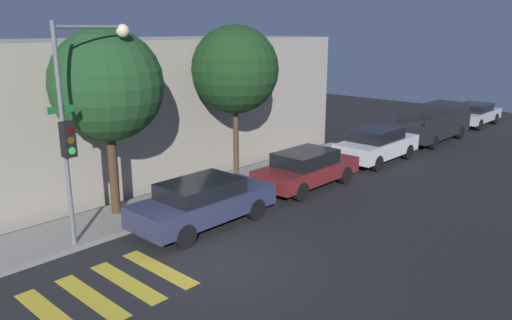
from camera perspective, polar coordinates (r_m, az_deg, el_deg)
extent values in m
plane|color=black|center=(12.96, -4.60, -11.65)|extent=(60.00, 60.00, 0.00)
cube|color=gray|center=(16.14, -15.14, -6.39)|extent=(26.00, 2.25, 0.14)
cube|color=#A89E8E|center=(19.37, -22.88, 4.50)|extent=(26.00, 6.00, 5.37)
cube|color=gold|center=(11.68, -22.46, -15.98)|extent=(0.45, 2.60, 0.00)
cube|color=gold|center=(12.02, -18.36, -14.66)|extent=(0.45, 2.60, 0.00)
cube|color=gold|center=(12.41, -14.53, -13.36)|extent=(0.45, 2.60, 0.00)
cube|color=gold|center=(12.86, -11.00, -12.09)|extent=(0.45, 2.60, 0.00)
cylinder|color=slate|center=(13.66, -21.06, 2.04)|extent=(0.12, 0.12, 5.95)
cube|color=black|center=(13.46, -20.69, 2.22)|extent=(0.30, 0.30, 0.90)
cylinder|color=#4C0C0C|center=(13.27, -20.48, 3.26)|extent=(0.18, 0.02, 0.18)
cylinder|color=#593D0A|center=(13.32, -20.38, 2.12)|extent=(0.18, 0.02, 0.18)
cylinder|color=#26E54C|center=(13.38, -20.28, 0.99)|extent=(0.18, 0.02, 0.18)
cube|color=#19662D|center=(13.52, -21.38, 5.40)|extent=(0.70, 0.02, 0.18)
cylinder|color=slate|center=(13.82, -18.49, 14.24)|extent=(1.93, 0.08, 0.08)
sphere|color=#F9E5B2|center=(14.32, -14.99, 14.08)|extent=(0.36, 0.36, 0.36)
cube|color=#2D3351|center=(15.04, -5.98, -5.10)|extent=(4.53, 1.80, 0.64)
cube|color=black|center=(14.80, -6.36, -3.22)|extent=(2.36, 1.58, 0.45)
cylinder|color=black|center=(16.60, -4.15, -4.30)|extent=(0.68, 0.22, 0.68)
cylinder|color=black|center=(15.52, -0.04, -5.64)|extent=(0.68, 0.22, 0.68)
cylinder|color=black|center=(14.96, -12.08, -6.80)|extent=(0.68, 0.22, 0.68)
cylinder|color=black|center=(13.75, -8.13, -8.59)|extent=(0.68, 0.22, 0.68)
cube|color=maroon|center=(18.61, 5.85, -1.29)|extent=(4.40, 1.74, 0.58)
cube|color=black|center=(18.38, 5.69, 0.25)|extent=(2.29, 1.53, 0.50)
cylinder|color=black|center=(20.19, 6.41, -0.86)|extent=(0.68, 0.22, 0.68)
cylinder|color=black|center=(19.34, 10.12, -1.71)|extent=(0.68, 0.22, 0.68)
cylinder|color=black|center=(18.15, 1.24, -2.58)|extent=(0.68, 0.22, 0.68)
cylinder|color=black|center=(17.20, 5.15, -3.63)|extent=(0.68, 0.22, 0.68)
cube|color=silver|center=(22.76, 13.65, 1.48)|extent=(4.44, 1.82, 0.68)
cube|color=black|center=(22.54, 13.60, 2.90)|extent=(2.31, 1.60, 0.51)
cylinder|color=black|center=(24.39, 13.53, 1.55)|extent=(0.68, 0.22, 0.68)
cylinder|color=black|center=(23.66, 16.97, 0.91)|extent=(0.68, 0.22, 0.68)
cylinder|color=black|center=(22.10, 9.99, 0.38)|extent=(0.68, 0.22, 0.68)
cylinder|color=black|center=(21.29, 13.68, -0.38)|extent=(0.68, 0.22, 0.68)
cube|color=black|center=(27.71, 19.45, 3.63)|extent=(5.35, 1.95, 0.90)
cube|color=black|center=(28.92, 20.76, 5.47)|extent=(2.41, 1.80, 0.61)
cube|color=black|center=(26.76, 16.71, 4.76)|extent=(2.67, 0.08, 0.28)
cube|color=black|center=(26.06, 20.09, 4.23)|extent=(2.67, 0.08, 0.28)
cylinder|color=black|center=(29.63, 19.11, 3.45)|extent=(0.68, 0.22, 0.68)
cylinder|color=black|center=(28.98, 22.30, 2.91)|extent=(0.68, 0.22, 0.68)
cylinder|color=black|center=(26.68, 16.18, 2.49)|extent=(0.68, 0.22, 0.68)
cylinder|color=black|center=(25.96, 19.66, 1.88)|extent=(0.68, 0.22, 0.68)
cube|color=#B7BABF|center=(33.29, 23.66, 4.70)|extent=(4.35, 1.81, 0.57)
cube|color=black|center=(33.12, 23.68, 5.54)|extent=(2.26, 1.59, 0.45)
cylinder|color=black|center=(34.86, 23.11, 4.68)|extent=(0.68, 0.22, 0.68)
cylinder|color=black|center=(34.36, 25.65, 4.27)|extent=(0.68, 0.22, 0.68)
cylinder|color=black|center=(32.36, 21.44, 4.14)|extent=(0.68, 0.22, 0.68)
cylinder|color=black|center=(31.82, 24.15, 3.70)|extent=(0.68, 0.22, 0.68)
cylinder|color=#42301E|center=(16.01, -15.97, -1.42)|extent=(0.28, 0.28, 2.89)
sphere|color=#1E4721|center=(15.50, -16.68, 8.23)|extent=(3.36, 3.36, 3.36)
cylinder|color=#4C3823|center=(19.17, -2.31, 2.06)|extent=(0.21, 0.21, 3.07)
sphere|color=#193D19|center=(18.75, -2.40, 10.29)|extent=(3.25, 3.25, 3.25)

